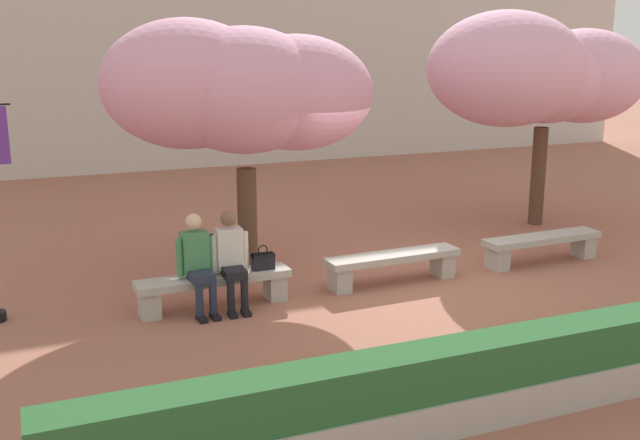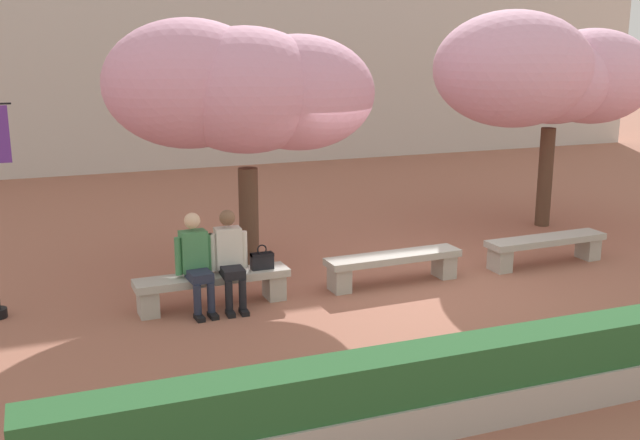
{
  "view_description": "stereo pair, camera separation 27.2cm",
  "coord_description": "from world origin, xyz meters",
  "px_view_note": "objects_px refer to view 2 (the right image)",
  "views": [
    {
      "loc": [
        -4.95,
        -9.18,
        3.47
      ],
      "look_at": [
        -1.06,
        0.2,
        1.0
      ],
      "focal_mm": 42.0,
      "sensor_mm": 36.0,
      "label": 1
    },
    {
      "loc": [
        -4.69,
        -9.28,
        3.47
      ],
      "look_at": [
        -1.06,
        0.2,
        1.0
      ],
      "focal_mm": 42.0,
      "sensor_mm": 36.0,
      "label": 2
    }
  ],
  "objects_px": {
    "person_seated_left": "(196,259)",
    "cherry_tree_secondary": "(543,74)",
    "cherry_tree_main": "(240,89)",
    "stone_bench_center": "(546,245)",
    "stone_bench_near_west": "(394,263)",
    "stone_bench_west_end": "(213,284)",
    "person_seated_right": "(230,255)",
    "handbag": "(262,260)"
  },
  "relations": [
    {
      "from": "stone_bench_near_west",
      "to": "person_seated_left",
      "type": "bearing_deg",
      "value": -178.94
    },
    {
      "from": "person_seated_left",
      "to": "cherry_tree_secondary",
      "type": "xyz_separation_m",
      "value": [
        6.9,
        2.22,
        2.14
      ]
    },
    {
      "from": "person_seated_right",
      "to": "cherry_tree_main",
      "type": "height_order",
      "value": "cherry_tree_main"
    },
    {
      "from": "stone_bench_west_end",
      "to": "cherry_tree_secondary",
      "type": "bearing_deg",
      "value": 17.96
    },
    {
      "from": "cherry_tree_main",
      "to": "cherry_tree_secondary",
      "type": "xyz_separation_m",
      "value": [
        5.88,
        0.82,
        0.08
      ]
    },
    {
      "from": "stone_bench_near_west",
      "to": "cherry_tree_main",
      "type": "bearing_deg",
      "value": 144.03
    },
    {
      "from": "person_seated_left",
      "to": "cherry_tree_main",
      "type": "height_order",
      "value": "cherry_tree_main"
    },
    {
      "from": "stone_bench_west_end",
      "to": "person_seated_right",
      "type": "distance_m",
      "value": 0.45
    },
    {
      "from": "cherry_tree_secondary",
      "to": "stone_bench_west_end",
      "type": "bearing_deg",
      "value": -162.04
    },
    {
      "from": "stone_bench_west_end",
      "to": "person_seated_right",
      "type": "relative_size",
      "value": 1.6
    },
    {
      "from": "stone_bench_west_end",
      "to": "stone_bench_center",
      "type": "xyz_separation_m",
      "value": [
        5.31,
        0.0,
        0.0
      ]
    },
    {
      "from": "stone_bench_west_end",
      "to": "handbag",
      "type": "relative_size",
      "value": 6.09
    },
    {
      "from": "stone_bench_near_west",
      "to": "stone_bench_center",
      "type": "xyz_separation_m",
      "value": [
        2.66,
        0.0,
        0.0
      ]
    },
    {
      "from": "person_seated_left",
      "to": "cherry_tree_main",
      "type": "relative_size",
      "value": 0.33
    },
    {
      "from": "stone_bench_near_west",
      "to": "person_seated_right",
      "type": "xyz_separation_m",
      "value": [
        -2.43,
        -0.05,
        0.39
      ]
    },
    {
      "from": "person_seated_left",
      "to": "cherry_tree_secondary",
      "type": "relative_size",
      "value": 0.31
    },
    {
      "from": "cherry_tree_main",
      "to": "cherry_tree_secondary",
      "type": "distance_m",
      "value": 5.94
    },
    {
      "from": "person_seated_right",
      "to": "person_seated_left",
      "type": "bearing_deg",
      "value": 179.97
    },
    {
      "from": "stone_bench_west_end",
      "to": "person_seated_left",
      "type": "xyz_separation_m",
      "value": [
        -0.22,
        -0.05,
        0.39
      ]
    },
    {
      "from": "cherry_tree_secondary",
      "to": "cherry_tree_main",
      "type": "bearing_deg",
      "value": -172.06
    },
    {
      "from": "stone_bench_near_west",
      "to": "cherry_tree_secondary",
      "type": "height_order",
      "value": "cherry_tree_secondary"
    },
    {
      "from": "cherry_tree_secondary",
      "to": "person_seated_left",
      "type": "bearing_deg",
      "value": -162.18
    },
    {
      "from": "stone_bench_center",
      "to": "person_seated_left",
      "type": "distance_m",
      "value": 5.55
    },
    {
      "from": "stone_bench_west_end",
      "to": "person_seated_left",
      "type": "height_order",
      "value": "person_seated_left"
    },
    {
      "from": "person_seated_right",
      "to": "cherry_tree_secondary",
      "type": "relative_size",
      "value": 0.31
    },
    {
      "from": "handbag",
      "to": "cherry_tree_secondary",
      "type": "height_order",
      "value": "cherry_tree_secondary"
    },
    {
      "from": "stone_bench_west_end",
      "to": "stone_bench_near_west",
      "type": "height_order",
      "value": "same"
    },
    {
      "from": "stone_bench_near_west",
      "to": "cherry_tree_main",
      "type": "distance_m",
      "value": 3.35
    },
    {
      "from": "stone_bench_near_west",
      "to": "handbag",
      "type": "height_order",
      "value": "handbag"
    },
    {
      "from": "person_seated_right",
      "to": "handbag",
      "type": "bearing_deg",
      "value": 5.71
    },
    {
      "from": "person_seated_right",
      "to": "cherry_tree_secondary",
      "type": "distance_m",
      "value": 7.15
    },
    {
      "from": "stone_bench_west_end",
      "to": "handbag",
      "type": "distance_m",
      "value": 0.73
    },
    {
      "from": "person_seated_left",
      "to": "cherry_tree_main",
      "type": "xyz_separation_m",
      "value": [
        1.02,
        1.4,
        2.06
      ]
    },
    {
      "from": "stone_bench_center",
      "to": "cherry_tree_main",
      "type": "distance_m",
      "value": 5.31
    },
    {
      "from": "stone_bench_west_end",
      "to": "person_seated_right",
      "type": "height_order",
      "value": "person_seated_right"
    },
    {
      "from": "stone_bench_west_end",
      "to": "stone_bench_center",
      "type": "distance_m",
      "value": 5.31
    },
    {
      "from": "stone_bench_near_west",
      "to": "person_seated_right",
      "type": "distance_m",
      "value": 2.46
    },
    {
      "from": "stone_bench_west_end",
      "to": "cherry_tree_main",
      "type": "relative_size",
      "value": 0.53
    },
    {
      "from": "stone_bench_near_west",
      "to": "stone_bench_center",
      "type": "distance_m",
      "value": 2.66
    },
    {
      "from": "stone_bench_center",
      "to": "handbag",
      "type": "distance_m",
      "value": 4.64
    },
    {
      "from": "person_seated_right",
      "to": "cherry_tree_main",
      "type": "relative_size",
      "value": 0.33
    },
    {
      "from": "stone_bench_center",
      "to": "cherry_tree_main",
      "type": "bearing_deg",
      "value": 163.39
    }
  ]
}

